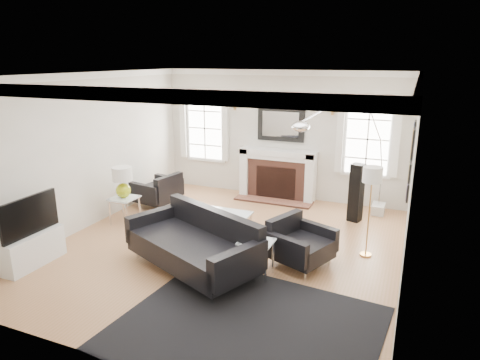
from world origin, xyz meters
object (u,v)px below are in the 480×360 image
at_px(armchair_left, 159,191).
at_px(coffee_table, 218,218).
at_px(sofa, 196,244).
at_px(armchair_right, 298,244).
at_px(gourd_lamp, 123,180).
at_px(fireplace, 277,175).
at_px(arc_floor_lamp, 343,155).

bearing_deg(armchair_left, coffee_table, -30.38).
bearing_deg(sofa, armchair_right, 27.82).
height_order(sofa, armchair_left, sofa).
bearing_deg(gourd_lamp, armchair_right, -5.93).
xyz_separation_m(fireplace, gourd_lamp, (-2.20, -2.55, 0.31)).
height_order(coffee_table, gourd_lamp, gourd_lamp).
distance_m(armchair_right, arc_floor_lamp, 2.38).
distance_m(sofa, armchair_left, 2.99).
bearing_deg(armchair_right, armchair_left, 156.88).
relative_size(armchair_right, coffee_table, 1.15).
bearing_deg(sofa, coffee_table, 97.67).
bearing_deg(fireplace, armchair_left, -145.73).
bearing_deg(armchair_right, sofa, -152.18).
relative_size(armchair_right, arc_floor_lamp, 0.47).
bearing_deg(sofa, fireplace, 88.48).
distance_m(fireplace, arc_floor_lamp, 1.84).
relative_size(fireplace, armchair_left, 1.71).
distance_m(fireplace, gourd_lamp, 3.39).
xyz_separation_m(fireplace, sofa, (-0.10, -3.64, -0.16)).
xyz_separation_m(sofa, gourd_lamp, (-2.10, 1.08, 0.47)).
bearing_deg(gourd_lamp, arc_floor_lamp, 26.04).
bearing_deg(armchair_left, arc_floor_lamp, 11.12).
height_order(armchair_left, coffee_table, armchair_left).
bearing_deg(fireplace, arc_floor_lamp, -26.06).
height_order(fireplace, armchair_right, fireplace).
distance_m(armchair_left, gourd_lamp, 1.22).
bearing_deg(armchair_right, coffee_table, 167.26).
bearing_deg(gourd_lamp, armchair_left, 86.94).
height_order(armchair_right, arc_floor_lamp, arc_floor_lamp).
bearing_deg(coffee_table, arc_floor_lamp, 46.29).
relative_size(sofa, armchair_left, 2.37).
bearing_deg(arc_floor_lamp, sofa, -119.09).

